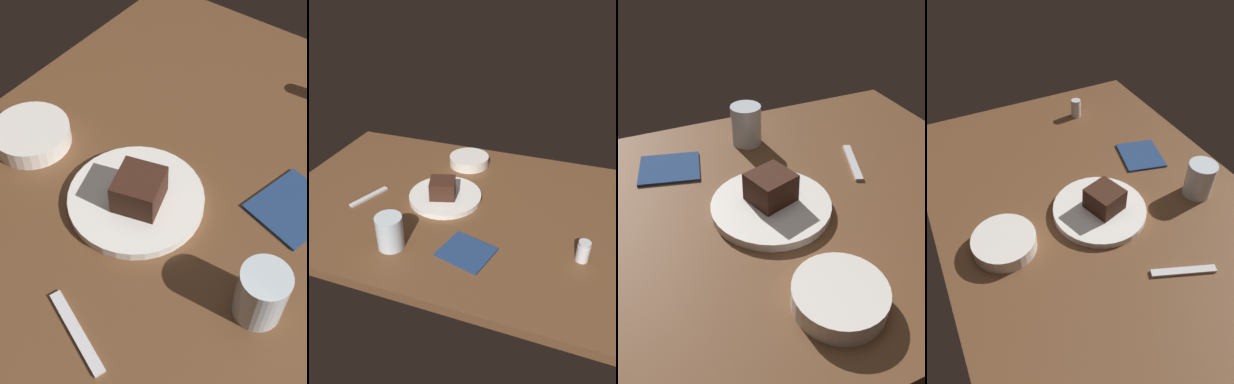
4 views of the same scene
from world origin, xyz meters
TOP-DOWN VIEW (x-y plane):
  - dining_table at (0.00, 0.00)cm, footprint 120.00×84.00cm
  - dessert_plate at (-4.10, 1.11)cm, footprint 24.50×24.50cm
  - chocolate_cake_slice at (-4.53, 0.23)cm, footprint 10.22×9.95cm
  - salt_shaker at (42.09, -14.44)cm, footprint 3.49×3.49cm
  - water_glass at (-9.55, -26.66)cm, footprint 7.63×7.63cm
  - side_bowl at (-4.30, 26.98)cm, footprint 15.31×15.31cm
  - dessert_spoon at (-29.01, -7.01)cm, footprint 7.05×14.65cm
  - folded_napkin at (11.57, -22.22)cm, footprint 16.35×15.14cm

SIDE VIEW (x-z plane):
  - dining_table at x=0.00cm, z-range 0.00..3.00cm
  - folded_napkin at x=11.57cm, z-range 3.00..3.60cm
  - dessert_spoon at x=-29.01cm, z-range 3.00..3.70cm
  - dessert_plate at x=-4.10cm, z-range 3.00..4.82cm
  - side_bowl at x=-4.30cm, z-range 3.00..6.79cm
  - salt_shaker at x=42.09cm, z-range 2.95..9.21cm
  - chocolate_cake_slice at x=-4.53cm, z-range 4.82..10.88cm
  - water_glass at x=-9.55cm, z-range 3.00..13.10cm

